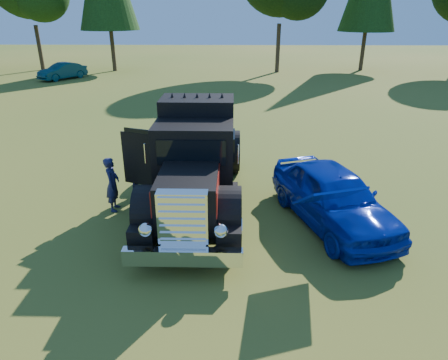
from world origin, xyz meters
The scene contains 6 objects.
ground centered at (0.00, 0.00, 0.00)m, with size 120.00×120.00×0.00m, color #3C5C1B.
diamond_t_truck centered at (-0.94, 2.85, 1.28)m, with size 3.33×7.16×3.00m.
hotrod_coupe centered at (2.71, 2.05, 0.78)m, with size 3.14×4.88×1.89m.
spectator_near centered at (-3.27, 2.67, 0.78)m, with size 0.57×0.37×1.57m, color #21304E.
spectator_far centered at (-2.60, 3.55, 0.90)m, with size 0.87×0.68×1.79m, color #1E2847.
distant_teal_car centered at (-13.88, 25.56, 0.64)m, with size 1.36×3.90×1.29m, color #0A2F41.
Camera 1 is at (0.09, -7.43, 5.28)m, focal length 32.00 mm.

